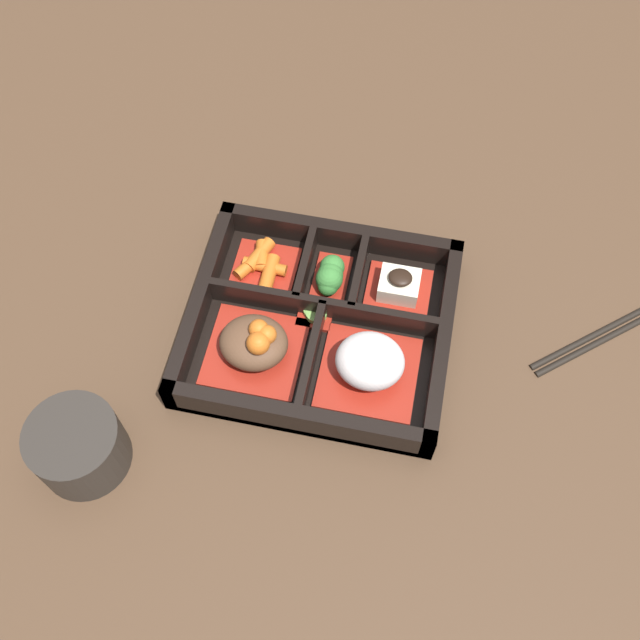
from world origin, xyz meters
name	(u,v)px	position (x,y,z in m)	size (l,w,h in m)	color
ground_plane	(320,332)	(0.00, 0.00, 0.00)	(3.00, 3.00, 0.00)	#4C3523
bento_base	(320,329)	(0.00, 0.00, 0.01)	(0.27, 0.23, 0.01)	black
bento_rim	(321,319)	(0.00, 0.00, 0.02)	(0.27, 0.23, 0.04)	black
bowl_rice	(370,363)	(-0.06, 0.04, 0.03)	(0.10, 0.09, 0.05)	maroon
bowl_stew	(255,344)	(0.06, 0.04, 0.03)	(0.10, 0.09, 0.06)	maroon
bowl_tofu	(399,287)	(-0.07, -0.06, 0.02)	(0.07, 0.07, 0.04)	maroon
bowl_greens	(331,277)	(0.00, -0.05, 0.03)	(0.04, 0.07, 0.03)	maroon
bowl_carrots	(263,266)	(0.07, -0.06, 0.02)	(0.07, 0.07, 0.02)	maroon
bowl_pickles	(315,312)	(0.01, -0.01, 0.02)	(0.04, 0.04, 0.01)	maroon
tea_cup	(78,446)	(0.19, 0.18, 0.03)	(0.09, 0.09, 0.06)	#2D2823
chopsticks	(619,326)	(-0.31, -0.07, 0.00)	(0.18, 0.15, 0.01)	black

